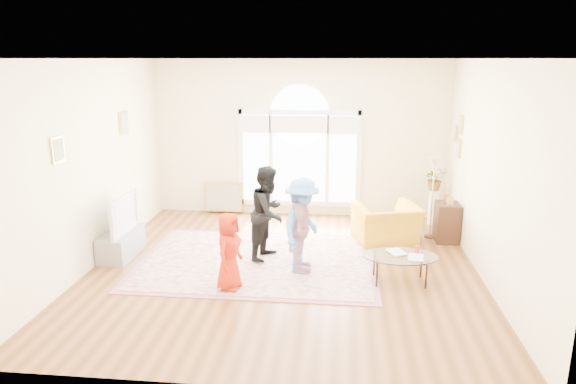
# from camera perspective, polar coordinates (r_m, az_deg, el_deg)

# --- Properties ---
(ground) EXTENTS (6.00, 6.00, 0.00)m
(ground) POSITION_cam_1_polar(r_m,az_deg,el_deg) (8.12, -0.53, -8.59)
(ground) COLOR #553315
(ground) RESTS_ON ground
(room_shell) EXTENTS (6.00, 6.00, 6.00)m
(room_shell) POSITION_cam_1_polar(r_m,az_deg,el_deg) (10.41, 1.25, 5.59)
(room_shell) COLOR #FEEEC2
(room_shell) RESTS_ON ground
(area_rug) EXTENTS (3.60, 2.60, 0.02)m
(area_rug) POSITION_cam_1_polar(r_m,az_deg,el_deg) (8.42, -3.38, -7.67)
(area_rug) COLOR beige
(area_rug) RESTS_ON ground
(rug_border) EXTENTS (3.80, 2.80, 0.01)m
(rug_border) POSITION_cam_1_polar(r_m,az_deg,el_deg) (8.43, -3.38, -7.69)
(rug_border) COLOR #965D68
(rug_border) RESTS_ON ground
(tv_console) EXTENTS (0.45, 1.00, 0.42)m
(tv_console) POSITION_cam_1_polar(r_m,az_deg,el_deg) (9.02, -18.02, -5.49)
(tv_console) COLOR gray
(tv_console) RESTS_ON ground
(television) EXTENTS (0.17, 1.08, 0.62)m
(television) POSITION_cam_1_polar(r_m,az_deg,el_deg) (8.86, -18.23, -2.32)
(television) COLOR black
(television) RESTS_ON tv_console
(coffee_table) EXTENTS (1.12, 0.74, 0.54)m
(coffee_table) POSITION_cam_1_polar(r_m,az_deg,el_deg) (7.71, 12.37, -7.03)
(coffee_table) COLOR silver
(coffee_table) RESTS_ON ground
(armchair) EXTENTS (1.29, 1.20, 0.70)m
(armchair) POSITION_cam_1_polar(r_m,az_deg,el_deg) (9.31, 10.84, -3.48)
(armchair) COLOR gold
(armchair) RESTS_ON ground
(side_cabinet) EXTENTS (0.40, 0.50, 0.70)m
(side_cabinet) POSITION_cam_1_polar(r_m,az_deg,el_deg) (9.66, 17.23, -3.22)
(side_cabinet) COLOR black
(side_cabinet) RESTS_ON ground
(floor_lamp) EXTENTS (0.29, 0.29, 1.51)m
(floor_lamp) POSITION_cam_1_polar(r_m,az_deg,el_deg) (9.55, 15.95, 2.46)
(floor_lamp) COLOR black
(floor_lamp) RESTS_ON ground
(plant_pedestal) EXTENTS (0.20, 0.20, 0.70)m
(plant_pedestal) POSITION_cam_1_polar(r_m,az_deg,el_deg) (10.54, 15.83, -1.64)
(plant_pedestal) COLOR white
(plant_pedestal) RESTS_ON ground
(potted_plant) EXTENTS (0.50, 0.46, 0.46)m
(potted_plant) POSITION_cam_1_polar(r_m,az_deg,el_deg) (10.40, 16.05, 1.44)
(potted_plant) COLOR #33722D
(potted_plant) RESTS_ON plant_pedestal
(leaning_picture) EXTENTS (0.80, 0.14, 0.62)m
(leaning_picture) POSITION_cam_1_polar(r_m,az_deg,el_deg) (11.08, -7.12, -2.30)
(leaning_picture) COLOR tan
(leaning_picture) RESTS_ON ground
(child_red) EXTENTS (0.46, 0.61, 1.12)m
(child_red) POSITION_cam_1_polar(r_m,az_deg,el_deg) (7.30, -6.59, -6.54)
(child_red) COLOR red
(child_red) RESTS_ON area_rug
(child_black) EXTENTS (0.78, 0.88, 1.53)m
(child_black) POSITION_cam_1_polar(r_m,az_deg,el_deg) (8.30, -2.19, -2.30)
(child_black) COLOR black
(child_black) RESTS_ON area_rug
(child_pink) EXTENTS (0.40, 0.85, 1.42)m
(child_pink) POSITION_cam_1_polar(r_m,az_deg,el_deg) (7.78, 1.37, -3.90)
(child_pink) COLOR #CF94A6
(child_pink) RESTS_ON area_rug
(child_blue) EXTENTS (0.83, 1.08, 1.47)m
(child_blue) POSITION_cam_1_polar(r_m,az_deg,el_deg) (7.78, 1.56, -3.73)
(child_blue) COLOR #4E82DD
(child_blue) RESTS_ON area_rug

